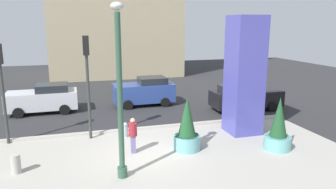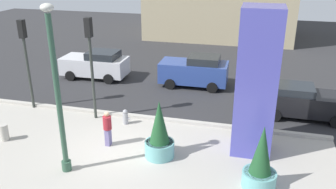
{
  "view_description": "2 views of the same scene",
  "coord_description": "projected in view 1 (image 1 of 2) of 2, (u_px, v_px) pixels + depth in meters",
  "views": [
    {
      "loc": [
        -2.61,
        -12.74,
        5.51
      ],
      "look_at": [
        1.43,
        1.26,
        2.28
      ],
      "focal_mm": 34.0,
      "sensor_mm": 36.0,
      "label": 1
    },
    {
      "loc": [
        5.36,
        -12.06,
        7.73
      ],
      "look_at": [
        1.91,
        1.35,
        2.16
      ],
      "focal_mm": 37.91,
      "sensor_mm": 36.0,
      "label": 2
    }
  ],
  "objects": [
    {
      "name": "ground_plane",
      "position": [
        130.0,
        126.0,
        17.6
      ],
      "size": [
        60.0,
        60.0,
        0.0
      ],
      "primitive_type": "plane",
      "color": "#2D2D30"
    },
    {
      "name": "plaza_pavement",
      "position": [
        156.0,
        174.0,
        11.97
      ],
      "size": [
        18.0,
        10.0,
        0.02
      ],
      "primitive_type": "cube",
      "color": "#ADA89E",
      "rests_on": "ground_plane"
    },
    {
      "name": "curb_strip",
      "position": [
        132.0,
        130.0,
        16.75
      ],
      "size": [
        18.0,
        0.24,
        0.16
      ],
      "primitive_type": "cube",
      "color": "#B7B2A8",
      "rests_on": "ground_plane"
    },
    {
      "name": "lamp_post",
      "position": [
        120.0,
        97.0,
        11.07
      ],
      "size": [
        0.44,
        0.44,
        6.23
      ],
      "color": "#335642",
      "rests_on": "ground_plane"
    },
    {
      "name": "art_pillar_blue",
      "position": [
        244.0,
        76.0,
        15.99
      ],
      "size": [
        1.56,
        1.56,
        5.94
      ],
      "primitive_type": "cube",
      "color": "#4C4CAD",
      "rests_on": "ground_plane"
    },
    {
      "name": "potted_plant_mid_plaza",
      "position": [
        278.0,
        129.0,
        14.15
      ],
      "size": [
        1.19,
        1.19,
        2.4
      ],
      "color": "#6BB2B2",
      "rests_on": "ground_plane"
    },
    {
      "name": "potted_plant_curbside",
      "position": [
        187.0,
        128.0,
        14.09
      ],
      "size": [
        1.2,
        1.2,
        2.44
      ],
      "color": "#6BB2B2",
      "rests_on": "ground_plane"
    },
    {
      "name": "fire_hydrant",
      "position": [
        126.0,
        130.0,
        15.85
      ],
      "size": [
        0.36,
        0.26,
        0.75
      ],
      "color": "#99999E",
      "rests_on": "ground_plane"
    },
    {
      "name": "concrete_bollard",
      "position": [
        16.0,
        164.0,
        11.95
      ],
      "size": [
        0.36,
        0.36,
        0.75
      ],
      "primitive_type": "cylinder",
      "color": "#B2ADA3",
      "rests_on": "ground_plane"
    },
    {
      "name": "traffic_light_far_side",
      "position": [
        87.0,
        71.0,
        15.0
      ],
      "size": [
        0.28,
        0.42,
        5.0
      ],
      "color": "#333833",
      "rests_on": "ground_plane"
    },
    {
      "name": "traffic_light_corner",
      "position": [
        1.0,
        78.0,
        14.35
      ],
      "size": [
        0.28,
        0.42,
        4.67
      ],
      "color": "#333833",
      "rests_on": "ground_plane"
    },
    {
      "name": "car_curb_west",
      "position": [
        145.0,
        91.0,
        22.01
      ],
      "size": [
        4.14,
        2.11,
        1.94
      ],
      "color": "#2D4793",
      "rests_on": "ground_plane"
    },
    {
      "name": "car_curb_east",
      "position": [
        245.0,
        97.0,
        20.79
      ],
      "size": [
        4.62,
        2.05,
        1.64
      ],
      "color": "black",
      "rests_on": "ground_plane"
    },
    {
      "name": "car_passing_lane",
      "position": [
        44.0,
        98.0,
        20.16
      ],
      "size": [
        4.28,
        2.14,
        1.81
      ],
      "color": "silver",
      "rests_on": "ground_plane"
    },
    {
      "name": "pedestrian_crossing",
      "position": [
        133.0,
        134.0,
        13.77
      ],
      "size": [
        0.38,
        0.38,
        1.57
      ],
      "color": "slate",
      "rests_on": "ground_plane"
    }
  ]
}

